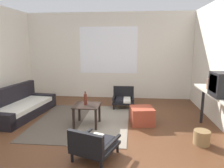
# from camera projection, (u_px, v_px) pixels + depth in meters

# --- Properties ---
(ground_plane) EXTENTS (7.80, 7.80, 0.00)m
(ground_plane) POSITION_uv_depth(u_px,v_px,m) (90.00, 137.00, 3.90)
(ground_plane) COLOR #56331E
(far_wall_with_window) EXTENTS (5.60, 0.13, 2.70)m
(far_wall_with_window) POSITION_uv_depth(u_px,v_px,m) (109.00, 56.00, 6.63)
(far_wall_with_window) COLOR silver
(far_wall_with_window) RESTS_ON ground
(area_rug) EXTENTS (2.07, 2.34, 0.01)m
(area_rug) POSITION_uv_depth(u_px,v_px,m) (83.00, 121.00, 4.71)
(area_rug) COLOR #4C4238
(area_rug) RESTS_ON ground
(couch) EXTENTS (1.01, 1.97, 0.71)m
(couch) POSITION_uv_depth(u_px,v_px,m) (20.00, 107.00, 5.08)
(couch) COLOR black
(couch) RESTS_ON ground
(coffee_table) EXTENTS (0.54, 0.54, 0.46)m
(coffee_table) POSITION_uv_depth(u_px,v_px,m) (87.00, 109.00, 4.41)
(coffee_table) COLOR black
(coffee_table) RESTS_ON ground
(armchair_by_window) EXTENTS (0.60, 0.59, 0.54)m
(armchair_by_window) POSITION_uv_depth(u_px,v_px,m) (123.00, 98.00, 5.79)
(armchair_by_window) COLOR black
(armchair_by_window) RESTS_ON ground
(armchair_striped_foreground) EXTENTS (0.76, 0.80, 0.52)m
(armchair_striped_foreground) POSITION_uv_depth(u_px,v_px,m) (93.00, 145.00, 3.13)
(armchair_striped_foreground) COLOR black
(armchair_striped_foreground) RESTS_ON ground
(ottoman_orange) EXTENTS (0.56, 0.56, 0.37)m
(ottoman_orange) POSITION_uv_depth(u_px,v_px,m) (142.00, 116.00, 4.55)
(ottoman_orange) COLOR #993D28
(ottoman_orange) RESTS_ON ground
(console_shelf) EXTENTS (0.39, 1.84, 0.88)m
(console_shelf) POSITION_uv_depth(u_px,v_px,m) (220.00, 99.00, 3.64)
(console_shelf) COLOR beige
(console_shelf) RESTS_ON ground
(clay_vase) EXTENTS (0.23, 0.23, 0.32)m
(clay_vase) POSITION_uv_depth(u_px,v_px,m) (213.00, 83.00, 3.97)
(clay_vase) COLOR brown
(clay_vase) RESTS_ON console_shelf
(glass_bottle) EXTENTS (0.07, 0.07, 0.28)m
(glass_bottle) POSITION_uv_depth(u_px,v_px,m) (85.00, 99.00, 4.41)
(glass_bottle) COLOR #5B2319
(glass_bottle) RESTS_ON coffee_table
(wicker_basket) EXTENTS (0.28, 0.28, 0.25)m
(wicker_basket) POSITION_uv_depth(u_px,v_px,m) (202.00, 137.00, 3.62)
(wicker_basket) COLOR olive
(wicker_basket) RESTS_ON ground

